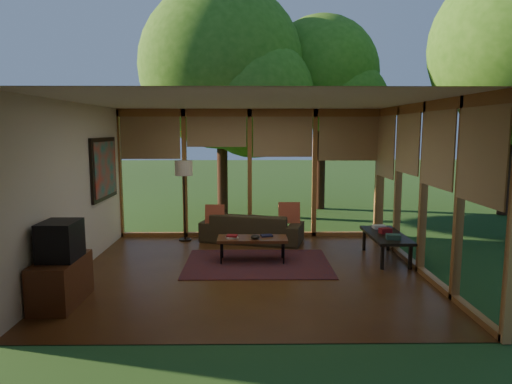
{
  "coord_description": "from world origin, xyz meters",
  "views": [
    {
      "loc": [
        0.02,
        -7.1,
        2.27
      ],
      "look_at": [
        0.11,
        0.7,
        1.2
      ],
      "focal_mm": 32.0,
      "sensor_mm": 36.0,
      "label": 1
    }
  ],
  "objects_px": {
    "media_cabinet": "(61,281)",
    "side_console": "(386,236)",
    "floor_lamp": "(184,173)",
    "television": "(60,240)",
    "coffee_table": "(252,239)",
    "sofa": "(252,227)"
  },
  "relations": [
    {
      "from": "television",
      "to": "floor_lamp",
      "type": "distance_m",
      "value": 3.66
    },
    {
      "from": "media_cabinet",
      "to": "television",
      "type": "xyz_separation_m",
      "value": [
        0.02,
        0.0,
        0.55
      ]
    },
    {
      "from": "television",
      "to": "floor_lamp",
      "type": "relative_size",
      "value": 0.33
    },
    {
      "from": "television",
      "to": "coffee_table",
      "type": "bearing_deg",
      "value": 37.17
    },
    {
      "from": "sofa",
      "to": "coffee_table",
      "type": "height_order",
      "value": "sofa"
    },
    {
      "from": "television",
      "to": "floor_lamp",
      "type": "xyz_separation_m",
      "value": [
        1.11,
        3.44,
        0.56
      ]
    },
    {
      "from": "sofa",
      "to": "media_cabinet",
      "type": "relative_size",
      "value": 2.03
    },
    {
      "from": "television",
      "to": "coffee_table",
      "type": "relative_size",
      "value": 0.46
    },
    {
      "from": "floor_lamp",
      "to": "television",
      "type": "bearing_deg",
      "value": -107.9
    },
    {
      "from": "floor_lamp",
      "to": "media_cabinet",
      "type": "bearing_deg",
      "value": -108.2
    },
    {
      "from": "side_console",
      "to": "media_cabinet",
      "type": "bearing_deg",
      "value": -157.5
    },
    {
      "from": "media_cabinet",
      "to": "side_console",
      "type": "bearing_deg",
      "value": 22.5
    },
    {
      "from": "media_cabinet",
      "to": "coffee_table",
      "type": "height_order",
      "value": "media_cabinet"
    },
    {
      "from": "media_cabinet",
      "to": "television",
      "type": "height_order",
      "value": "television"
    },
    {
      "from": "television",
      "to": "sofa",
      "type": "bearing_deg",
      "value": 53.04
    },
    {
      "from": "media_cabinet",
      "to": "floor_lamp",
      "type": "relative_size",
      "value": 0.61
    },
    {
      "from": "sofa",
      "to": "floor_lamp",
      "type": "bearing_deg",
      "value": 10.18
    },
    {
      "from": "floor_lamp",
      "to": "coffee_table",
      "type": "height_order",
      "value": "floor_lamp"
    },
    {
      "from": "television",
      "to": "floor_lamp",
      "type": "bearing_deg",
      "value": 72.1
    },
    {
      "from": "coffee_table",
      "to": "sofa",
      "type": "bearing_deg",
      "value": 90.06
    },
    {
      "from": "sofa",
      "to": "media_cabinet",
      "type": "height_order",
      "value": "media_cabinet"
    },
    {
      "from": "sofa",
      "to": "side_console",
      "type": "height_order",
      "value": "sofa"
    }
  ]
}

